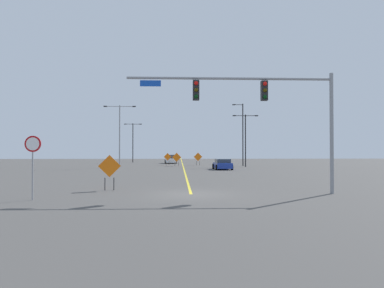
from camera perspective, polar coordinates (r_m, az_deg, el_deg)
The scene contains 14 objects.
ground at distance 18.51m, azimuth -0.16°, elevation -8.25°, with size 152.40×152.40×0.00m, color #4C4947.
road_centre_stripe at distance 60.73m, azimuth -1.59°, elevation -3.22°, with size 0.16×84.67×0.01m.
traffic_signal_assembly at distance 19.07m, azimuth 11.60°, elevation 6.85°, with size 11.05×0.44×6.48m.
stop_sign at distance 17.87m, azimuth -24.64°, elevation -1.63°, with size 0.76×0.07×3.00m.
street_lamp_near_right at distance 47.74m, azimuth -11.77°, elevation 2.21°, with size 4.30×0.24×8.37m.
street_lamp_near_left at distance 52.29m, azimuth 8.23°, elevation 1.95°, with size 1.64×0.24×9.26m.
street_lamp_far_right at distance 49.20m, azimuth 8.75°, elevation 1.39°, with size 3.57×0.24×7.32m.
street_lamp_mid_left at distance 67.15m, azimuth -9.66°, elevation 0.80°, with size 3.36×0.24×7.46m.
construction_sign_median_near at distance 54.13m, azimuth -4.02°, elevation -2.23°, with size 1.16×0.21×1.88m.
construction_sign_median_far at distance 20.84m, azimuth -13.37°, elevation -3.82°, with size 1.29×0.27×2.05m.
construction_sign_left_shoulder at distance 53.59m, azimuth 0.99°, elevation -2.21°, with size 1.30×0.20×1.96m.
construction_sign_right_lane at distance 50.74m, azimuth -2.53°, elevation -2.28°, with size 1.33×0.26×1.96m.
car_white_near at distance 62.05m, azimuth -3.54°, elevation -2.53°, with size 2.24×4.39×1.52m.
car_blue_approaching at distance 42.36m, azimuth 5.01°, elevation -3.34°, with size 2.18×4.01×1.28m.
Camera 1 is at (-0.66, -18.35, 2.33)m, focal length 32.55 mm.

